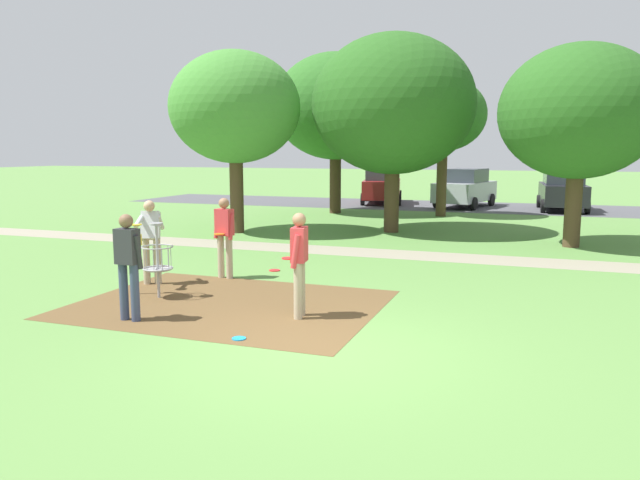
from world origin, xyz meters
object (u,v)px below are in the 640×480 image
(player_waiting_left, at_px, (151,236))
(parked_car_center_left, at_px, (465,188))
(disc_golf_basket, at_px, (155,257))
(tree_far_left, at_px, (443,116))
(tree_mid_right, at_px, (393,105))
(parked_car_leftmost, at_px, (382,185))
(player_throwing, at_px, (128,261))
(frisbee_by_tee, at_px, (239,339))
(frisbee_mid_grass, at_px, (274,270))
(player_foreground_watching, at_px, (224,233))
(parked_car_center_right, at_px, (563,190))
(tree_far_center, at_px, (336,107))
(tree_near_right, at_px, (579,112))
(player_waiting_right, at_px, (299,259))
(tree_mid_left, at_px, (235,108))

(player_waiting_left, distance_m, parked_car_center_left, 19.98)
(disc_golf_basket, bearing_deg, parked_car_center_left, 81.11)
(player_waiting_left, bearing_deg, tree_far_left, 76.91)
(tree_far_left, bearing_deg, tree_mid_right, -98.10)
(parked_car_leftmost, bearing_deg, player_throwing, -86.01)
(frisbee_by_tee, bearing_deg, frisbee_mid_grass, 108.32)
(player_foreground_watching, height_order, parked_car_center_left, parked_car_center_left)
(frisbee_by_tee, height_order, tree_far_left, tree_far_left)
(frisbee_mid_grass, bearing_deg, parked_car_center_right, 69.24)
(parked_car_leftmost, xyz_separation_m, parked_car_center_right, (8.62, -0.95, 0.00))
(player_foreground_watching, xyz_separation_m, tree_far_center, (-2.13, 13.77, 3.57))
(player_throwing, bearing_deg, frisbee_mid_grass, 83.58)
(frisbee_mid_grass, xyz_separation_m, tree_near_right, (6.46, 6.02, 3.72))
(tree_far_center, bearing_deg, parked_car_leftmost, 82.67)
(disc_golf_basket, relative_size, player_foreground_watching, 0.81)
(player_foreground_watching, distance_m, parked_car_leftmost, 19.31)
(player_waiting_right, bearing_deg, frisbee_mid_grass, 120.09)
(disc_golf_basket, xyz_separation_m, tree_far_center, (-1.76, 15.73, 3.78))
(player_foreground_watching, distance_m, player_waiting_right, 3.50)
(tree_mid_right, xyz_separation_m, parked_car_leftmost, (-3.03, 10.77, -3.24))
(player_throwing, relative_size, tree_mid_right, 0.27)
(player_foreground_watching, bearing_deg, disc_golf_basket, -100.75)
(parked_car_leftmost, bearing_deg, tree_far_left, -53.81)
(player_throwing, distance_m, player_waiting_left, 2.69)
(disc_golf_basket, height_order, player_foreground_watching, player_foreground_watching)
(player_waiting_left, xyz_separation_m, tree_mid_right, (2.71, 9.51, 3.17))
(tree_mid_right, bearing_deg, player_waiting_right, -84.60)
(player_throwing, xyz_separation_m, frisbee_mid_grass, (0.50, 4.49, -0.96))
(disc_golf_basket, height_order, tree_mid_right, tree_mid_right)
(player_foreground_watching, height_order, tree_near_right, tree_near_right)
(tree_near_right, distance_m, parked_car_leftmost, 15.12)
(parked_car_leftmost, bearing_deg, disc_golf_basket, -87.15)
(parked_car_center_left, bearing_deg, tree_far_center, -136.09)
(tree_mid_left, relative_size, parked_car_center_right, 1.36)
(tree_near_right, bearing_deg, player_waiting_left, -135.32)
(player_waiting_left, height_order, frisbee_mid_grass, player_waiting_left)
(parked_car_center_left, bearing_deg, tree_near_right, -69.52)
(player_waiting_left, distance_m, parked_car_leftmost, 20.29)
(tree_far_center, bearing_deg, player_waiting_right, -73.53)
(player_waiting_left, distance_m, tree_near_right, 11.89)
(player_foreground_watching, height_order, tree_mid_left, tree_mid_left)
(disc_golf_basket, bearing_deg, tree_mid_left, 108.08)
(player_waiting_right, relative_size, tree_far_center, 0.25)
(player_waiting_right, relative_size, tree_mid_right, 0.27)
(tree_near_right, distance_m, parked_car_center_right, 11.55)
(frisbee_by_tee, xyz_separation_m, parked_car_leftmost, (-3.67, 22.96, 0.91))
(disc_golf_basket, distance_m, parked_car_leftmost, 21.23)
(tree_mid_left, xyz_separation_m, tree_far_left, (5.56, 7.41, 0.04))
(player_foreground_watching, relative_size, player_waiting_left, 1.00)
(parked_car_center_right, bearing_deg, frisbee_mid_grass, -110.76)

